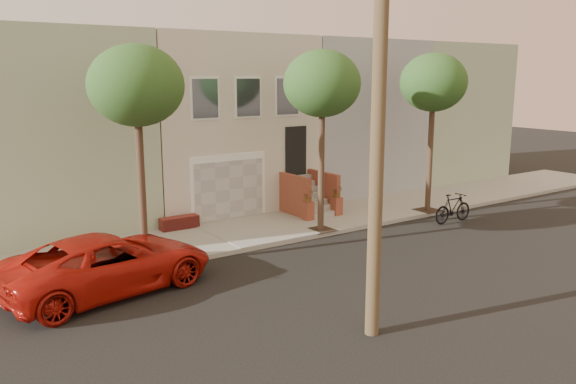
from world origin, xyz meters
TOP-DOWN VIEW (x-y plane):
  - ground at (0.00, 0.00)m, footprint 90.00×90.00m
  - sidewalk at (0.00, 5.35)m, footprint 40.00×3.70m
  - house_row at (0.00, 11.19)m, footprint 33.10×11.70m
  - tree_left at (-5.50, 3.90)m, footprint 2.70×2.57m
  - tree_mid at (1.00, 3.90)m, footprint 2.70×2.57m
  - tree_right at (6.50, 3.90)m, footprint 2.70×2.57m
  - pickup_truck at (-6.97, 2.58)m, footprint 5.89×3.49m
  - motorcycle at (6.20, 2.35)m, footprint 1.91×0.58m

SIDE VIEW (x-z plane):
  - ground at x=0.00m, z-range 0.00..0.00m
  - sidewalk at x=0.00m, z-range 0.00..0.15m
  - motorcycle at x=6.20m, z-range 0.00..1.14m
  - pickup_truck at x=-6.97m, z-range 0.00..1.53m
  - house_row at x=0.00m, z-range 0.14..7.14m
  - tree_left at x=-5.50m, z-range 2.11..8.41m
  - tree_mid at x=1.00m, z-range 2.11..8.41m
  - tree_right at x=6.50m, z-range 2.11..8.41m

